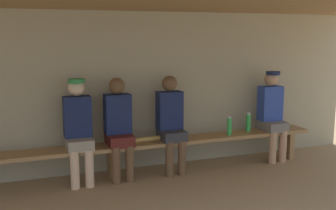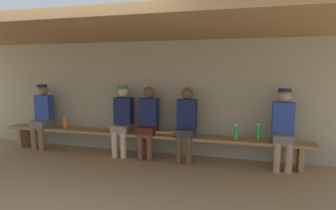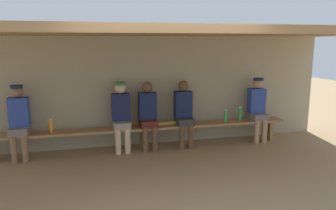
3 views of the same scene
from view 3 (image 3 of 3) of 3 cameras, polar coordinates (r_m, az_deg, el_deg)
The scene contains 13 objects.
ground_plane at distance 5.17m, azimuth -1.28°, elevation -13.00°, with size 24.00×24.00×0.00m, color #9E7F59.
back_wall at distance 6.76m, azimuth -5.07°, elevation 2.46°, with size 8.00×0.20×2.20m, color tan.
dugout_roof at distance 5.40m, azimuth -3.06°, elevation 12.68°, with size 8.00×2.80×0.12m, color #9E7547.
bench at distance 6.47m, azimuth -4.33°, elevation -4.37°, with size 6.00×0.36×0.46m.
player_rightmost at distance 7.21m, azimuth 15.28°, elevation -0.21°, with size 0.34×0.42×1.34m.
player_in_red at distance 6.41m, azimuth -3.49°, elevation -1.36°, with size 0.34×0.42×1.34m.
player_with_sunglasses at distance 6.42m, azimuth -24.49°, elevation -2.18°, with size 0.34×0.42×1.34m.
player_near_post at distance 6.33m, azimuth -8.14°, elevation -1.45°, with size 0.34×0.42×1.34m.
player_middle at distance 6.58m, azimuth 2.77°, elevation -1.03°, with size 0.34×0.42×1.34m.
water_bottle_clear at distance 6.86m, azimuth 9.94°, elevation -1.88°, with size 0.07×0.07×0.27m.
water_bottle_blue at distance 7.10m, azimuth 12.38°, elevation -1.50°, with size 0.08×0.08×0.28m.
water_bottle_green at distance 6.37m, azimuth -19.64°, elevation -3.44°, with size 0.07×0.07×0.25m.
baseball_bat at distance 6.54m, azimuth -0.11°, elevation -3.22°, with size 0.07×0.07×0.80m, color tan.
Camera 3 is at (-1.03, -4.60, 2.11)m, focal length 35.08 mm.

